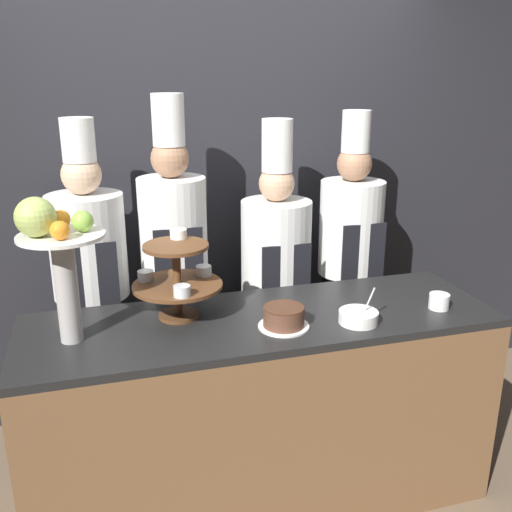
{
  "coord_description": "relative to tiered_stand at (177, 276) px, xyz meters",
  "views": [
    {
      "loc": [
        -0.66,
        -1.87,
        1.97
      ],
      "look_at": [
        0.0,
        0.43,
        1.19
      ],
      "focal_mm": 40.0,
      "sensor_mm": 36.0,
      "label": 1
    }
  ],
  "objects": [
    {
      "name": "chef_right",
      "position": [
        1.06,
        0.51,
        -0.16
      ],
      "size": [
        0.36,
        0.36,
        1.77
      ],
      "color": "black",
      "rests_on": "ground_plane"
    },
    {
      "name": "chef_center_left",
      "position": [
        0.06,
        0.51,
        -0.11
      ],
      "size": [
        0.34,
        0.34,
        1.87
      ],
      "color": "black",
      "rests_on": "ground_plane"
    },
    {
      "name": "serving_bowl_near",
      "position": [
        0.73,
        -0.28,
        -0.16
      ],
      "size": [
        0.17,
        0.17,
        0.15
      ],
      "color": "white",
      "rests_on": "buffet_counter"
    },
    {
      "name": "chef_left",
      "position": [
        -0.36,
        0.51,
        -0.16
      ],
      "size": [
        0.37,
        0.37,
        1.77
      ],
      "color": "black",
      "rests_on": "ground_plane"
    },
    {
      "name": "chef_center_right",
      "position": [
        0.61,
        0.51,
        -0.21
      ],
      "size": [
        0.38,
        0.38,
        1.74
      ],
      "color": "#28282D",
      "rests_on": "ground_plane"
    },
    {
      "name": "fruit_pedestal",
      "position": [
        -0.47,
        -0.12,
        0.21
      ],
      "size": [
        0.33,
        0.33,
        0.59
      ],
      "color": "#B2ADA8",
      "rests_on": "buffet_counter"
    },
    {
      "name": "tiered_stand",
      "position": [
        0.0,
        0.0,
        0.0
      ],
      "size": [
        0.39,
        0.39,
        0.37
      ],
      "color": "brown",
      "rests_on": "buffet_counter"
    },
    {
      "name": "cup_white",
      "position": [
        1.15,
        -0.24,
        -0.15
      ],
      "size": [
        0.09,
        0.09,
        0.07
      ],
      "color": "white",
      "rests_on": "buffet_counter"
    },
    {
      "name": "buffet_counter",
      "position": [
        0.35,
        -0.11,
        -0.66
      ],
      "size": [
        2.08,
        0.65,
        0.94
      ],
      "color": "brown",
      "rests_on": "ground_plane"
    },
    {
      "name": "cake_round",
      "position": [
        0.41,
        -0.23,
        -0.14
      ],
      "size": [
        0.22,
        0.22,
        0.09
      ],
      "color": "white",
      "rests_on": "buffet_counter"
    },
    {
      "name": "wall_back",
      "position": [
        0.35,
        0.88,
        0.27
      ],
      "size": [
        10.0,
        0.06,
        2.8
      ],
      "color": "#232328",
      "rests_on": "ground_plane"
    }
  ]
}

